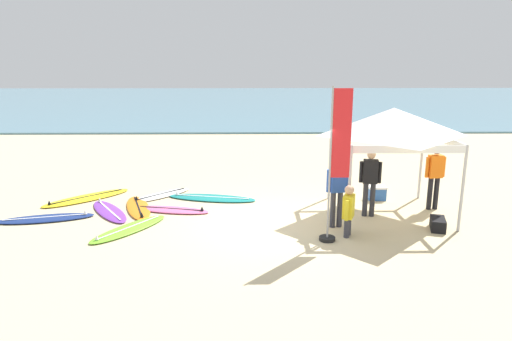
{
  "coord_description": "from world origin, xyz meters",
  "views": [
    {
      "loc": [
        -0.55,
        -10.58,
        3.96
      ],
      "look_at": [
        -0.37,
        1.41,
        1.0
      ],
      "focal_mm": 32.2,
      "sensor_mm": 36.0,
      "label": 1
    }
  ],
  "objects": [
    {
      "name": "surfboard_navy",
      "position": [
        -5.67,
        0.39,
        0.04
      ],
      "size": [
        2.41,
        1.13,
        0.19
      ],
      "color": "navy",
      "rests_on": "ground"
    },
    {
      "name": "gear_bag_near_tent",
      "position": [
        3.91,
        -0.44,
        0.14
      ],
      "size": [
        0.48,
        0.67,
        0.28
      ],
      "primitive_type": "cube",
      "rotation": [
        0.0,
        0.0,
        1.28
      ],
      "color": "black",
      "rests_on": "ground"
    },
    {
      "name": "person_blue",
      "position": [
        1.53,
        -0.22,
        0.99
      ],
      "size": [
        0.54,
        0.29,
        1.71
      ],
      "color": "#383842",
      "rests_on": "ground"
    },
    {
      "name": "surfboard_lime",
      "position": [
        -3.39,
        -0.37,
        0.04
      ],
      "size": [
        1.76,
        2.16,
        0.19
      ],
      "color": "#7AD12D",
      "rests_on": "ground"
    },
    {
      "name": "person_yellow",
      "position": [
        1.68,
        -0.81,
        0.66
      ],
      "size": [
        0.34,
        0.52,
        1.2
      ],
      "color": "#383842",
      "rests_on": "ground"
    },
    {
      "name": "sea",
      "position": [
        0.0,
        31.54,
        0.05
      ],
      "size": [
        80.0,
        36.0,
        0.1
      ],
      "primitive_type": "cube",
      "color": "#568499",
      "rests_on": "ground"
    },
    {
      "name": "banner_flag",
      "position": [
        1.3,
        -1.06,
        1.57
      ],
      "size": [
        0.6,
        0.36,
        3.4
      ],
      "color": "#99999E",
      "rests_on": "ground"
    },
    {
      "name": "surfboard_purple",
      "position": [
        -4.23,
        0.92,
        0.04
      ],
      "size": [
        1.65,
        2.09,
        0.19
      ],
      "color": "purple",
      "rests_on": "ground"
    },
    {
      "name": "person_black",
      "position": [
        2.5,
        0.54,
        0.99
      ],
      "size": [
        0.54,
        0.28,
        1.71
      ],
      "color": "#2D2D33",
      "rests_on": "ground"
    },
    {
      "name": "ground_plane",
      "position": [
        0.0,
        0.0,
        0.0
      ],
      "size": [
        80.0,
        80.0,
        0.0
      ],
      "primitive_type": "plane",
      "color": "beige"
    },
    {
      "name": "canopy_tent",
      "position": [
        3.05,
        0.77,
        2.38
      ],
      "size": [
        2.73,
        2.73,
        2.75
      ],
      "color": "#B7B7BC",
      "rests_on": "ground"
    },
    {
      "name": "surfboard_pink",
      "position": [
        -2.61,
        1.01,
        0.04
      ],
      "size": [
        2.15,
        0.99,
        0.19
      ],
      "color": "pink",
      "rests_on": "ground"
    },
    {
      "name": "person_orange",
      "position": [
        4.36,
        1.07,
        0.99
      ],
      "size": [
        0.55,
        0.26,
        1.71
      ],
      "color": "black",
      "rests_on": "ground"
    },
    {
      "name": "surfboard_orange",
      "position": [
        -3.54,
        1.19,
        0.04
      ],
      "size": [
        1.26,
        2.22,
        0.19
      ],
      "color": "orange",
      "rests_on": "ground"
    },
    {
      "name": "surfboard_white",
      "position": [
        -3.15,
        2.35,
        0.04
      ],
      "size": [
        1.79,
        1.78,
        0.19
      ],
      "color": "white",
      "rests_on": "ground"
    },
    {
      "name": "surfboard_yellow",
      "position": [
        -5.24,
        2.11,
        0.04
      ],
      "size": [
        2.35,
        2.24,
        0.19
      ],
      "color": "yellow",
      "rests_on": "ground"
    },
    {
      "name": "surfboard_teal",
      "position": [
        -1.64,
        2.06,
        0.04
      ],
      "size": [
        2.66,
        1.2,
        0.19
      ],
      "color": "#19847F",
      "rests_on": "ground"
    },
    {
      "name": "cooler_box",
      "position": [
        3.1,
        1.95,
        0.2
      ],
      "size": [
        0.5,
        0.36,
        0.39
      ],
      "color": "#2D60B7",
      "rests_on": "ground"
    }
  ]
}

